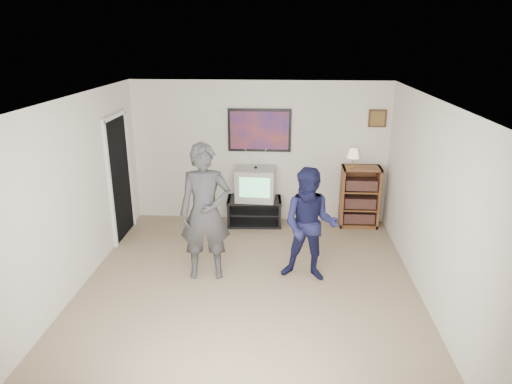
# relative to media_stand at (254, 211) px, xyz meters

# --- Properties ---
(room_shell) EXTENTS (4.51, 5.00, 2.51)m
(room_shell) POSITION_rel_media_stand_xyz_m (0.07, -1.88, 1.01)
(room_shell) COLOR #7F6350
(room_shell) RESTS_ON ground
(media_stand) EXTENTS (0.98, 0.58, 0.48)m
(media_stand) POSITION_rel_media_stand_xyz_m (0.00, 0.00, 0.00)
(media_stand) COLOR black
(media_stand) RESTS_ON room_shell
(crt_television) EXTENTS (0.69, 0.60, 0.56)m
(crt_television) POSITION_rel_media_stand_xyz_m (0.03, 0.00, 0.52)
(crt_television) COLOR #A5A4A0
(crt_television) RESTS_ON media_stand
(bookshelf) EXTENTS (0.66, 0.38, 1.08)m
(bookshelf) POSITION_rel_media_stand_xyz_m (1.84, 0.05, 0.30)
(bookshelf) COLOR brown
(bookshelf) RESTS_ON room_shell
(table_lamp) EXTENTS (0.20, 0.20, 0.33)m
(table_lamp) POSITION_rel_media_stand_xyz_m (1.68, 0.00, 1.00)
(table_lamp) COLOR #FDE2C0
(table_lamp) RESTS_ON bookshelf
(person_tall) EXTENTS (0.75, 0.55, 1.90)m
(person_tall) POSITION_rel_media_stand_xyz_m (-0.53, -1.89, 0.71)
(person_tall) COLOR #323234
(person_tall) RESTS_ON room_shell
(person_short) EXTENTS (0.86, 0.72, 1.59)m
(person_short) POSITION_rel_media_stand_xyz_m (0.88, -1.88, 0.56)
(person_short) COLOR #141638
(person_short) RESTS_ON room_shell
(controller_left) EXTENTS (0.07, 0.12, 0.03)m
(controller_left) POSITION_rel_media_stand_xyz_m (-0.54, -1.72, 1.03)
(controller_left) COLOR white
(controller_left) RESTS_ON person_tall
(controller_right) EXTENTS (0.07, 0.12, 0.03)m
(controller_right) POSITION_rel_media_stand_xyz_m (0.87, -1.69, 0.82)
(controller_right) COLOR white
(controller_right) RESTS_ON person_short
(poster) EXTENTS (1.10, 0.03, 0.75)m
(poster) POSITION_rel_media_stand_xyz_m (0.07, 0.25, 1.41)
(poster) COLOR black
(poster) RESTS_ON room_shell
(air_vent) EXTENTS (0.28, 0.02, 0.14)m
(air_vent) POSITION_rel_media_stand_xyz_m (-0.48, 0.25, 1.71)
(air_vent) COLOR white
(air_vent) RESTS_ON room_shell
(small_picture) EXTENTS (0.30, 0.03, 0.30)m
(small_picture) POSITION_rel_media_stand_xyz_m (2.07, 0.25, 1.64)
(small_picture) COLOR #402614
(small_picture) RESTS_ON room_shell
(doorway) EXTENTS (0.03, 0.85, 2.00)m
(doorway) POSITION_rel_media_stand_xyz_m (-2.16, -0.63, 0.76)
(doorway) COLOR black
(doorway) RESTS_ON room_shell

